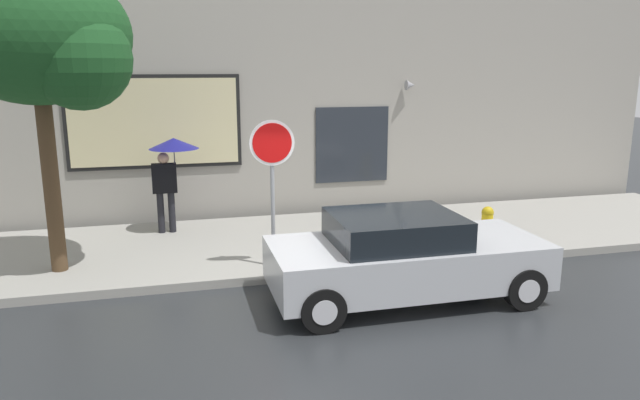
{
  "coord_description": "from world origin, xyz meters",
  "views": [
    {
      "loc": [
        -2.26,
        -8.13,
        3.54
      ],
      "look_at": [
        0.27,
        1.8,
        1.2
      ],
      "focal_mm": 32.99,
      "sensor_mm": 36.0,
      "label": 1
    }
  ],
  "objects_px": {
    "fire_hydrant": "(487,226)",
    "parked_car": "(404,257)",
    "street_tree": "(45,41)",
    "stop_sign": "(272,164)",
    "pedestrian_with_umbrella": "(171,158)"
  },
  "relations": [
    {
      "from": "parked_car",
      "to": "fire_hydrant",
      "type": "height_order",
      "value": "parked_car"
    },
    {
      "from": "street_tree",
      "to": "stop_sign",
      "type": "distance_m",
      "value": 4.02
    },
    {
      "from": "pedestrian_with_umbrella",
      "to": "street_tree",
      "type": "height_order",
      "value": "street_tree"
    },
    {
      "from": "parked_car",
      "to": "stop_sign",
      "type": "relative_size",
      "value": 1.66
    },
    {
      "from": "parked_car",
      "to": "street_tree",
      "type": "xyz_separation_m",
      "value": [
        -5.19,
        2.22,
        3.24
      ]
    },
    {
      "from": "fire_hydrant",
      "to": "pedestrian_with_umbrella",
      "type": "relative_size",
      "value": 0.39
    },
    {
      "from": "parked_car",
      "to": "street_tree",
      "type": "distance_m",
      "value": 6.51
    },
    {
      "from": "parked_car",
      "to": "fire_hydrant",
      "type": "relative_size",
      "value": 5.45
    },
    {
      "from": "fire_hydrant",
      "to": "stop_sign",
      "type": "bearing_deg",
      "value": -177.24
    },
    {
      "from": "stop_sign",
      "to": "parked_car",
      "type": "bearing_deg",
      "value": -41.9
    },
    {
      "from": "fire_hydrant",
      "to": "street_tree",
      "type": "xyz_separation_m",
      "value": [
        -7.63,
        0.44,
        3.39
      ]
    },
    {
      "from": "fire_hydrant",
      "to": "street_tree",
      "type": "distance_m",
      "value": 8.36
    },
    {
      "from": "parked_car",
      "to": "street_tree",
      "type": "height_order",
      "value": "street_tree"
    },
    {
      "from": "fire_hydrant",
      "to": "pedestrian_with_umbrella",
      "type": "height_order",
      "value": "pedestrian_with_umbrella"
    },
    {
      "from": "fire_hydrant",
      "to": "parked_car",
      "type": "bearing_deg",
      "value": -143.84
    }
  ]
}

